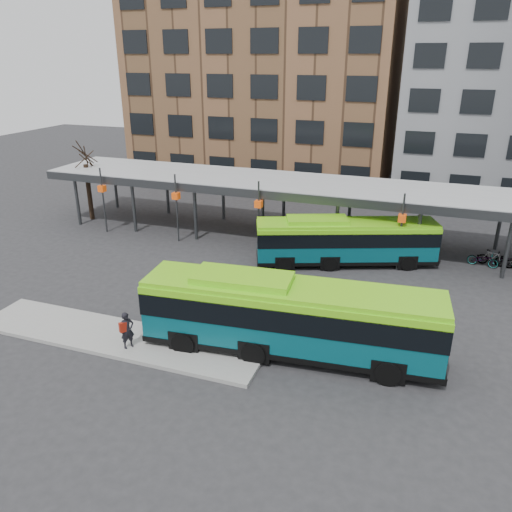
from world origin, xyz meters
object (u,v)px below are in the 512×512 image
Objects in this scene: bus_front at (289,315)px; pedestrian at (127,330)px; bus_rear at (345,240)px; tree at (89,189)px.

pedestrian is (-6.71, -2.26, -0.79)m from bus_front.
bus_rear is 15.02m from pedestrian.
bus_rear is at bearing 4.27° from pedestrian.
bus_rear is at bearing -6.83° from tree.
tree is 20.93m from bus_rear.
bus_front is 10.93m from bus_rear.
pedestrian is (13.57, -15.66, -1.39)m from tree.
pedestrian is at bearing -166.34° from bus_front.
tree is at bearing 152.42° from bus_rear.
bus_rear is at bearing 82.50° from bus_front.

